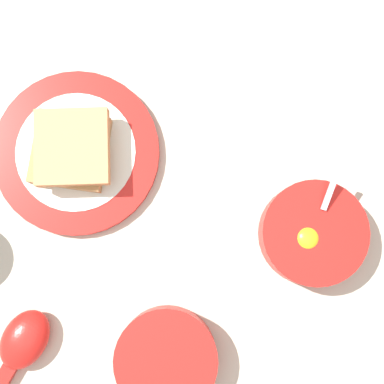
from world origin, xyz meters
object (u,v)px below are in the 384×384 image
Objects in this scene: egg_bowl at (312,233)px; toast_sandwich at (71,149)px; toast_plate at (77,153)px; soup_spoon at (21,346)px; congee_bowl at (166,359)px.

egg_bowl is 0.32m from toast_sandwich.
egg_bowl is 0.67× the size of toast_plate.
congee_bowl is at bearing 7.48° from soup_spoon.
egg_bowl reaches higher than toast_sandwich.
congee_bowl is (-0.15, -0.19, -0.00)m from egg_bowl.
soup_spoon is (-0.33, -0.21, -0.01)m from egg_bowl.
egg_bowl is 1.16× the size of congee_bowl.
toast_sandwich is 0.91× the size of congee_bowl.
soup_spoon is at bearing -172.52° from congee_bowl.
toast_plate is at bearing 126.86° from congee_bowl.
soup_spoon reaches higher than toast_plate.
toast_plate is 0.25m from soup_spoon.
soup_spoon is at bearing -91.88° from toast_plate.
toast_plate is 1.90× the size of toast_sandwich.
egg_bowl is 1.27× the size of toast_sandwich.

